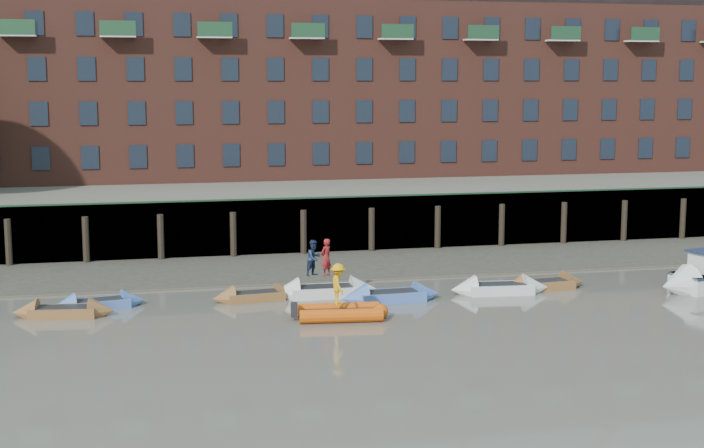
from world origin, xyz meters
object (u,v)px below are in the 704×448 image
object	(u,v)px
rowboat_3	(325,291)
rowboat_4	(391,296)
person_rower_a	(326,257)
person_rib_crew	(338,284)
rib_tender	(344,312)
rowboat_6	(544,285)
rowboat_0	(64,312)
rowboat_1	(99,304)
motor_launch	(704,278)
person_rower_b	(314,258)
rowboat_2	(255,296)
rowboat_5	(500,288)

from	to	relation	value
rowboat_3	rowboat_4	distance (m)	3.16
rowboat_3	person_rower_a	bearing A→B (deg)	43.01
person_rower_a	person_rib_crew	xyz separation A→B (m)	(-0.36, -4.43, -0.34)
rib_tender	rowboat_6	bearing A→B (deg)	25.01
rowboat_0	rowboat_1	size ratio (longest dim) A/B	1.04
person_rib_crew	motor_launch	bearing A→B (deg)	-85.22
rowboat_4	rib_tender	world-z (taller)	rowboat_4
rowboat_6	rib_tender	bearing A→B (deg)	-166.79
rowboat_6	rowboat_0	bearing A→B (deg)	176.05
rowboat_1	rowboat_0	bearing A→B (deg)	-149.98
person_rower_b	person_rib_crew	xyz separation A→B (m)	(0.17, -4.58, -0.31)
person_rower_a	person_rib_crew	distance (m)	4.46
rowboat_3	person_rower_b	bearing A→B (deg)	159.17
rowboat_2	rowboat_6	bearing A→B (deg)	-8.96
rowboat_5	rowboat_6	size ratio (longest dim) A/B	1.10
rowboat_4	person_rower_b	bearing A→B (deg)	148.54
rowboat_1	person_rower_b	distance (m)	9.81
rowboat_5	rib_tender	xyz separation A→B (m)	(-8.20, -3.17, 0.04)
rib_tender	motor_launch	size ratio (longest dim) A/B	0.62
rowboat_0	person_rower_a	size ratio (longest dim) A/B	2.52
rowboat_2	rib_tender	size ratio (longest dim) A/B	1.06
rowboat_0	person_rower_a	distance (m)	11.82
rowboat_1	rowboat_5	bearing A→B (deg)	-14.57
person_rower_b	person_rower_a	bearing A→B (deg)	-50.86
rowboat_2	rowboat_3	world-z (taller)	rowboat_3
rowboat_4	person_rower_a	bearing A→B (deg)	146.19
rowboat_0	rowboat_2	distance (m)	8.42
rowboat_6	person_rower_b	world-z (taller)	person_rower_b
person_rower_a	rowboat_1	bearing A→B (deg)	-38.95
rowboat_3	person_rower_a	world-z (taller)	person_rower_a
rowboat_3	rowboat_6	bearing A→B (deg)	-2.26
rowboat_4	rowboat_5	world-z (taller)	rowboat_5
motor_launch	person_rower_b	xyz separation A→B (m)	(-18.32, 2.94, 1.19)
rowboat_0	rowboat_2	size ratio (longest dim) A/B	1.07
rowboat_0	motor_launch	distance (m)	29.45
rowboat_4	rowboat_5	bearing A→B (deg)	2.19
rib_tender	person_rib_crew	distance (m)	1.24
rowboat_0	rowboat_6	distance (m)	22.17
rowboat_3	rowboat_0	bearing A→B (deg)	-171.93
rowboat_3	motor_launch	distance (m)	18.05
rowboat_5	person_rower_b	distance (m)	8.86
person_rower_a	rowboat_3	bearing A→B (deg)	1.78
rowboat_0	rowboat_1	distance (m)	1.88
rowboat_5	person_rower_b	world-z (taller)	person_rower_b
rowboat_6	person_rower_b	bearing A→B (deg)	169.79
rowboat_4	rowboat_1	bearing A→B (deg)	170.91
rowboat_2	motor_launch	size ratio (longest dim) A/B	0.66
rowboat_1	motor_launch	size ratio (longest dim) A/B	0.68
rowboat_5	rowboat_6	world-z (taller)	rowboat_5
rowboat_2	rowboat_3	size ratio (longest dim) A/B	0.82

